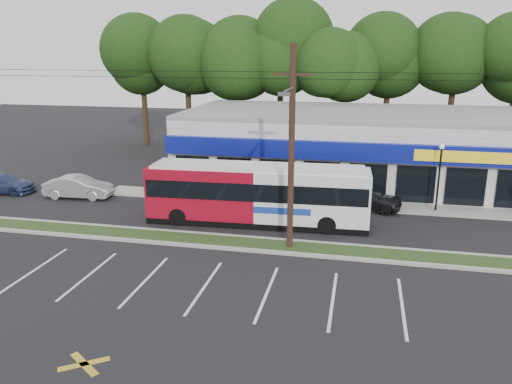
{
  "coord_description": "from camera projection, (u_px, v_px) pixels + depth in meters",
  "views": [
    {
      "loc": [
        6.28,
        -22.35,
        9.65
      ],
      "look_at": [
        0.4,
        5.0,
        1.7
      ],
      "focal_mm": 35.0,
      "sensor_mm": 36.0,
      "label": 1
    }
  ],
  "objects": [
    {
      "name": "car_dark",
      "position": [
        364.0,
        197.0,
        31.37
      ],
      "size": [
        4.93,
        2.77,
        1.58
      ],
      "primitive_type": "imported",
      "rotation": [
        0.0,
        0.0,
        1.37
      ],
      "color": "black",
      "rests_on": "ground"
    },
    {
      "name": "metrobus",
      "position": [
        257.0,
        193.0,
        28.55
      ],
      "size": [
        12.76,
        3.23,
        3.4
      ],
      "rotation": [
        0.0,
        0.0,
        0.04
      ],
      "color": "maroon",
      "rests_on": "ground"
    },
    {
      "name": "utility_pole",
      "position": [
        288.0,
        143.0,
        23.75
      ],
      "size": [
        50.0,
        2.77,
        10.0
      ],
      "color": "black",
      "rests_on": "ground"
    },
    {
      "name": "strip_mall",
      "position": [
        351.0,
        146.0,
        38.06
      ],
      "size": [
        25.0,
        12.55,
        5.3
      ],
      "color": "silver",
      "rests_on": "ground"
    },
    {
      "name": "ground",
      "position": [
        227.0,
        251.0,
        24.93
      ],
      "size": [
        120.0,
        120.0,
        0.0
      ],
      "primitive_type": "plane",
      "color": "black",
      "rests_on": "ground"
    },
    {
      "name": "lamp_post",
      "position": [
        440.0,
        170.0,
        30.25
      ],
      "size": [
        0.3,
        0.3,
        4.25
      ],
      "color": "black",
      "rests_on": "ground"
    },
    {
      "name": "curb_north",
      "position": [
        236.0,
        237.0,
        26.65
      ],
      "size": [
        40.0,
        0.25,
        0.14
      ],
      "primitive_type": "cube",
      "color": "#9E9E93",
      "rests_on": "ground"
    },
    {
      "name": "tree_line",
      "position": [
        341.0,
        64.0,
        46.27
      ],
      "size": [
        46.76,
        6.76,
        11.83
      ],
      "color": "black",
      "rests_on": "ground"
    },
    {
      "name": "sidewalk",
      "position": [
        338.0,
        204.0,
        32.37
      ],
      "size": [
        32.0,
        2.2,
        0.1
      ],
      "primitive_type": "cube",
      "color": "#9E9E93",
      "rests_on": "ground"
    },
    {
      "name": "car_silver",
      "position": [
        79.0,
        187.0,
        33.75
      ],
      "size": [
        4.65,
        1.96,
        1.49
      ],
      "primitive_type": "imported",
      "rotation": [
        0.0,
        0.0,
        1.66
      ],
      "color": "#919498",
      "rests_on": "ground"
    },
    {
      "name": "pedestrian_b",
      "position": [
        331.0,
        204.0,
        29.36
      ],
      "size": [
        1.05,
        0.9,
        1.86
      ],
      "primitive_type": "imported",
      "rotation": [
        0.0,
        0.0,
        3.38
      ],
      "color": "beige",
      "rests_on": "ground"
    },
    {
      "name": "car_blue",
      "position": [
        2.0,
        183.0,
        35.03
      ],
      "size": [
        4.77,
        2.16,
        1.35
      ],
      "primitive_type": "imported",
      "rotation": [
        0.0,
        0.0,
        1.63
      ],
      "color": "navy",
      "rests_on": "ground"
    },
    {
      "name": "grass_strip",
      "position": [
        232.0,
        243.0,
        25.85
      ],
      "size": [
        40.0,
        1.6,
        0.12
      ],
      "primitive_type": "cube",
      "color": "#273D19",
      "rests_on": "ground"
    },
    {
      "name": "pedestrian_a",
      "position": [
        285.0,
        201.0,
        29.9
      ],
      "size": [
        0.72,
        0.49,
        1.93
      ],
      "primitive_type": "imported",
      "rotation": [
        0.0,
        0.0,
        3.1
      ],
      "color": "silver",
      "rests_on": "ground"
    },
    {
      "name": "curb_south",
      "position": [
        228.0,
        248.0,
        25.05
      ],
      "size": [
        40.0,
        0.25,
        0.14
      ],
      "primitive_type": "cube",
      "color": "#9E9E93",
      "rests_on": "ground"
    }
  ]
}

